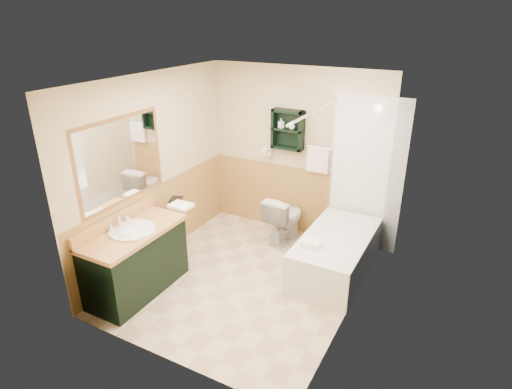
# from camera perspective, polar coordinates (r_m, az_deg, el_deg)

# --- Properties ---
(floor) EXTENTS (3.00, 3.00, 0.00)m
(floor) POSITION_cam_1_polar(r_m,az_deg,el_deg) (5.38, -1.50, -11.17)
(floor) COLOR beige
(floor) RESTS_ON ground
(back_wall) EXTENTS (2.60, 0.04, 2.40)m
(back_wall) POSITION_cam_1_polar(r_m,az_deg,el_deg) (6.10, 5.45, 5.54)
(back_wall) COLOR beige
(back_wall) RESTS_ON ground
(left_wall) EXTENTS (0.04, 3.00, 2.40)m
(left_wall) POSITION_cam_1_polar(r_m,az_deg,el_deg) (5.54, -13.62, 3.15)
(left_wall) COLOR beige
(left_wall) RESTS_ON ground
(right_wall) EXTENTS (0.04, 3.00, 2.40)m
(right_wall) POSITION_cam_1_polar(r_m,az_deg,el_deg) (4.36, 13.63, -2.43)
(right_wall) COLOR beige
(right_wall) RESTS_ON ground
(ceiling) EXTENTS (2.60, 3.00, 0.04)m
(ceiling) POSITION_cam_1_polar(r_m,az_deg,el_deg) (4.49, -1.83, 15.26)
(ceiling) COLOR white
(ceiling) RESTS_ON back_wall
(wainscot_left) EXTENTS (2.98, 2.98, 1.00)m
(wainscot_left) POSITION_cam_1_polar(r_m,az_deg,el_deg) (5.79, -12.72, -3.42)
(wainscot_left) COLOR tan
(wainscot_left) RESTS_ON left_wall
(wainscot_back) EXTENTS (2.58, 2.58, 1.00)m
(wainscot_back) POSITION_cam_1_polar(r_m,az_deg,el_deg) (6.31, 5.09, -0.61)
(wainscot_back) COLOR tan
(wainscot_back) RESTS_ON back_wall
(mirror_frame) EXTENTS (1.30, 1.30, 1.00)m
(mirror_frame) POSITION_cam_1_polar(r_m,az_deg,el_deg) (5.04, -17.57, 4.31)
(mirror_frame) COLOR brown
(mirror_frame) RESTS_ON left_wall
(mirror_glass) EXTENTS (1.20, 1.20, 0.90)m
(mirror_glass) POSITION_cam_1_polar(r_m,az_deg,el_deg) (5.04, -17.53, 4.31)
(mirror_glass) COLOR white
(mirror_glass) RESTS_ON left_wall
(tile_right) EXTENTS (1.50, 1.50, 2.10)m
(tile_right) POSITION_cam_1_polar(r_m,az_deg,el_deg) (5.10, 15.28, -0.61)
(tile_right) COLOR white
(tile_right) RESTS_ON right_wall
(tile_back) EXTENTS (0.95, 0.95, 2.10)m
(tile_back) POSITION_cam_1_polar(r_m,az_deg,el_deg) (5.81, 14.56, 2.42)
(tile_back) COLOR white
(tile_back) RESTS_ON back_wall
(tile_accent) EXTENTS (1.50, 1.50, 0.10)m
(tile_accent) POSITION_cam_1_polar(r_m,az_deg,el_deg) (4.84, 16.22, 8.67)
(tile_accent) COLOR #134328
(tile_accent) RESTS_ON right_wall
(wall_shelf) EXTENTS (0.45, 0.15, 0.55)m
(wall_shelf) POSITION_cam_1_polar(r_m,az_deg,el_deg) (5.94, 4.24, 8.61)
(wall_shelf) COLOR black
(wall_shelf) RESTS_ON back_wall
(hair_dryer) EXTENTS (0.10, 0.24, 0.18)m
(hair_dryer) POSITION_cam_1_polar(r_m,az_deg,el_deg) (6.18, 1.69, 5.87)
(hair_dryer) COLOR white
(hair_dryer) RESTS_ON back_wall
(towel_bar) EXTENTS (0.40, 0.06, 0.40)m
(towel_bar) POSITION_cam_1_polar(r_m,az_deg,el_deg) (5.87, 8.40, 6.23)
(towel_bar) COLOR white
(towel_bar) RESTS_ON back_wall
(curtain_rod) EXTENTS (0.03, 1.60, 0.03)m
(curtain_rod) POSITION_cam_1_polar(r_m,az_deg,el_deg) (5.01, 7.97, 11.02)
(curtain_rod) COLOR silver
(curtain_rod) RESTS_ON back_wall
(shower_curtain) EXTENTS (1.05, 1.05, 1.70)m
(shower_curtain) POSITION_cam_1_polar(r_m,az_deg,el_deg) (5.41, 8.13, 2.52)
(shower_curtain) COLOR beige
(shower_curtain) RESTS_ON curtain_rod
(vanity) EXTENTS (0.59, 1.24, 0.79)m
(vanity) POSITION_cam_1_polar(r_m,az_deg,el_deg) (5.17, -15.69, -8.54)
(vanity) COLOR black
(vanity) RESTS_ON ground
(bathtub) EXTENTS (0.77, 1.50, 0.51)m
(bathtub) POSITION_cam_1_polar(r_m,az_deg,el_deg) (5.47, 10.59, -7.81)
(bathtub) COLOR silver
(bathtub) RESTS_ON ground
(toilet) EXTENTS (0.46, 0.74, 0.69)m
(toilet) POSITION_cam_1_polar(r_m,az_deg,el_deg) (6.08, 3.83, -3.20)
(toilet) COLOR silver
(toilet) RESTS_ON ground
(counter_towel) EXTENTS (0.27, 0.22, 0.04)m
(counter_towel) POSITION_cam_1_polar(r_m,az_deg,el_deg) (5.41, -9.98, -1.49)
(counter_towel) COLOR white
(counter_towel) RESTS_ON vanity
(vanity_book) EXTENTS (0.15, 0.07, 0.20)m
(vanity_book) POSITION_cam_1_polar(r_m,az_deg,el_deg) (5.62, -11.44, 0.26)
(vanity_book) COLOR black
(vanity_book) RESTS_ON vanity
(tub_towel) EXTENTS (0.22, 0.18, 0.07)m
(tub_towel) POSITION_cam_1_polar(r_m,az_deg,el_deg) (5.06, 7.39, -6.49)
(tub_towel) COLOR white
(tub_towel) RESTS_ON bathtub
(soap_bottle_a) EXTENTS (0.11, 0.15, 0.06)m
(soap_bottle_a) POSITION_cam_1_polar(r_m,az_deg,el_deg) (5.96, 3.37, 9.15)
(soap_bottle_a) COLOR silver
(soap_bottle_a) RESTS_ON wall_shelf
(soap_bottle_b) EXTENTS (0.10, 0.12, 0.09)m
(soap_bottle_b) POSITION_cam_1_polar(r_m,az_deg,el_deg) (5.89, 4.82, 9.08)
(soap_bottle_b) COLOR silver
(soap_bottle_b) RESTS_ON wall_shelf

